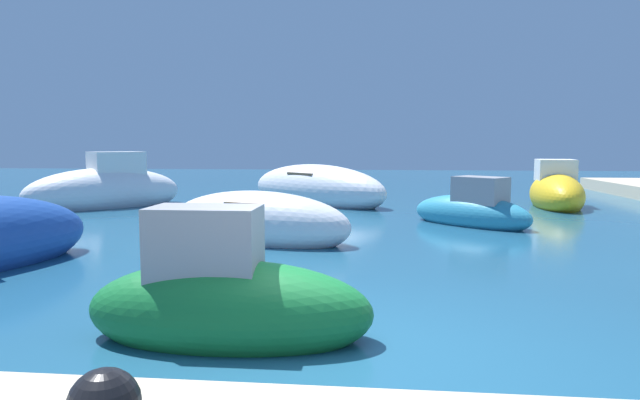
{
  "coord_description": "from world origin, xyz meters",
  "views": [
    {
      "loc": [
        0.23,
        -5.42,
        2.07
      ],
      "look_at": [
        -1.4,
        10.49,
        0.45
      ],
      "focal_mm": 30.8,
      "sensor_mm": 36.0,
      "label": 1
    }
  ],
  "objects_px": {
    "moored_boat_3": "(316,189)",
    "moored_boat_6": "(106,191)",
    "moored_boat_8": "(226,303)",
    "moored_boat_4": "(472,211)",
    "moored_boat_7": "(257,223)",
    "moored_boat_0": "(556,192)"
  },
  "relations": [
    {
      "from": "moored_boat_6",
      "to": "moored_boat_0",
      "type": "bearing_deg",
      "value": 138.22
    },
    {
      "from": "moored_boat_8",
      "to": "moored_boat_3",
      "type": "bearing_deg",
      "value": 91.89
    },
    {
      "from": "moored_boat_0",
      "to": "moored_boat_7",
      "type": "distance_m",
      "value": 11.41
    },
    {
      "from": "moored_boat_3",
      "to": "moored_boat_4",
      "type": "distance_m",
      "value": 6.81
    },
    {
      "from": "moored_boat_0",
      "to": "moored_boat_8",
      "type": "xyz_separation_m",
      "value": [
        -7.59,
        -13.47,
        -0.09
      ]
    },
    {
      "from": "moored_boat_3",
      "to": "moored_boat_8",
      "type": "distance_m",
      "value": 13.84
    },
    {
      "from": "moored_boat_0",
      "to": "moored_boat_4",
      "type": "height_order",
      "value": "moored_boat_0"
    },
    {
      "from": "moored_boat_3",
      "to": "moored_boat_4",
      "type": "bearing_deg",
      "value": -5.47
    },
    {
      "from": "moored_boat_6",
      "to": "moored_boat_7",
      "type": "bearing_deg",
      "value": 89.34
    },
    {
      "from": "moored_boat_0",
      "to": "moored_boat_3",
      "type": "height_order",
      "value": "moored_boat_0"
    },
    {
      "from": "moored_boat_4",
      "to": "moored_boat_6",
      "type": "distance_m",
      "value": 11.83
    },
    {
      "from": "moored_boat_3",
      "to": "moored_boat_6",
      "type": "distance_m",
      "value": 7.1
    },
    {
      "from": "moored_boat_4",
      "to": "moored_boat_6",
      "type": "xyz_separation_m",
      "value": [
        -11.43,
        3.04,
        0.17
      ]
    },
    {
      "from": "moored_boat_6",
      "to": "moored_boat_7",
      "type": "distance_m",
      "value": 8.73
    },
    {
      "from": "moored_boat_8",
      "to": "moored_boat_0",
      "type": "bearing_deg",
      "value": 60.15
    },
    {
      "from": "moored_boat_6",
      "to": "moored_boat_4",
      "type": "bearing_deg",
      "value": 117.15
    },
    {
      "from": "moored_boat_7",
      "to": "moored_boat_8",
      "type": "xyz_separation_m",
      "value": [
        0.97,
        -5.93,
        0.01
      ]
    },
    {
      "from": "moored_boat_3",
      "to": "moored_boat_4",
      "type": "xyz_separation_m",
      "value": [
        4.61,
        -5.02,
        -0.12
      ]
    },
    {
      "from": "moored_boat_4",
      "to": "moored_boat_6",
      "type": "height_order",
      "value": "moored_boat_6"
    },
    {
      "from": "moored_boat_4",
      "to": "moored_boat_7",
      "type": "distance_m",
      "value": 5.78
    },
    {
      "from": "moored_boat_7",
      "to": "moored_boat_3",
      "type": "bearing_deg",
      "value": -75.58
    },
    {
      "from": "moored_boat_6",
      "to": "moored_boat_8",
      "type": "xyz_separation_m",
      "value": [
        7.38,
        -11.86,
        -0.15
      ]
    }
  ]
}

